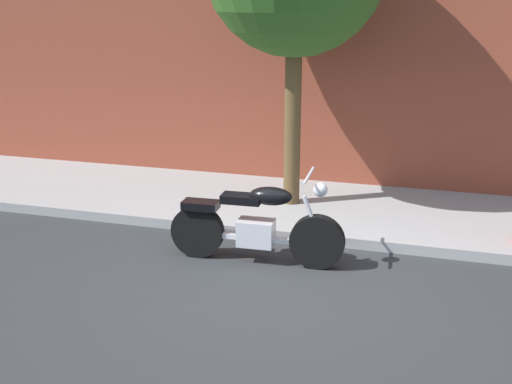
{
  "coord_description": "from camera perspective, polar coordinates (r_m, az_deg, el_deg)",
  "views": [
    {
      "loc": [
        1.52,
        -6.18,
        3.12
      ],
      "look_at": [
        -0.46,
        0.63,
        0.9
      ],
      "focal_mm": 43.92,
      "sensor_mm": 36.0,
      "label": 1
    }
  ],
  "objects": [
    {
      "name": "ground_plane",
      "position": [
        7.08,
        2.19,
        -8.75
      ],
      "size": [
        60.0,
        60.0,
        0.0
      ],
      "primitive_type": "plane",
      "color": "#303335"
    },
    {
      "name": "sidewalk",
      "position": [
        9.43,
        6.08,
        -1.57
      ],
      "size": [
        25.79,
        2.5,
        0.14
      ],
      "primitive_type": "cube",
      "color": "#A1A1A1",
      "rests_on": "ground"
    },
    {
      "name": "motorcycle",
      "position": [
        7.58,
        -0.0,
        -3.13
      ],
      "size": [
        2.16,
        0.7,
        1.16
      ],
      "color": "black",
      "rests_on": "ground"
    }
  ]
}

